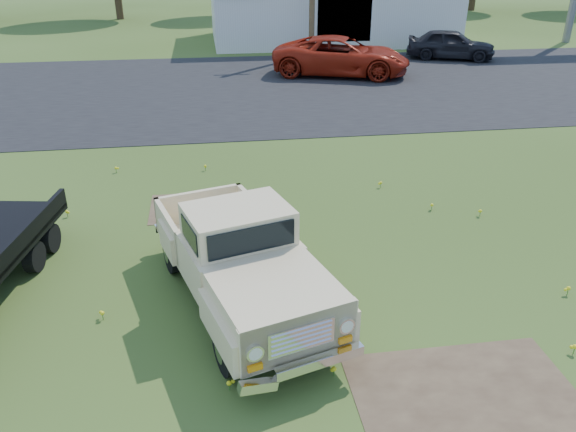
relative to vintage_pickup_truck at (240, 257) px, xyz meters
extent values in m
plane|color=#314717|center=(1.31, 0.42, -0.88)|extent=(140.00, 140.00, 0.00)
cube|color=black|center=(1.31, 15.42, -0.88)|extent=(90.00, 14.00, 0.02)
cube|color=#4B3828|center=(2.81, -2.58, -0.88)|extent=(3.00, 2.00, 0.01)
cube|color=#4B3828|center=(-0.69, 3.92, -0.88)|extent=(2.20, 1.60, 0.01)
cube|color=silver|center=(7.31, 27.42, 1.12)|extent=(14.00, 8.00, 4.00)
cube|color=black|center=(7.31, 23.47, 0.72)|extent=(3.00, 0.10, 2.20)
imported|color=maroon|center=(5.72, 17.21, -0.04)|extent=(6.61, 4.58, 1.68)
imported|color=black|center=(12.13, 20.19, -0.14)|extent=(4.70, 3.26, 1.49)
camera|label=1|loc=(-0.36, -7.83, 4.54)|focal=35.00mm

